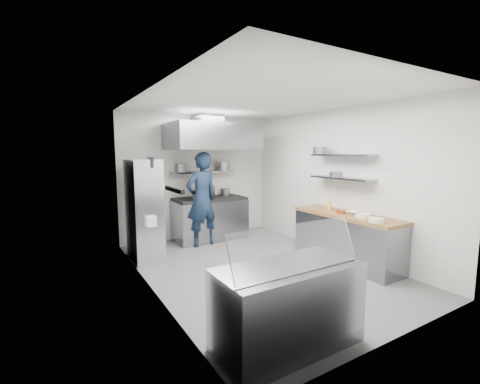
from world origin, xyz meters
TOP-DOWN VIEW (x-y plane):
  - floor at (0.00, 0.00)m, footprint 5.00×5.00m
  - ceiling at (0.00, 0.00)m, footprint 5.00×5.00m
  - wall_back at (0.00, 2.50)m, footprint 3.60×2.80m
  - wall_front at (0.00, -2.50)m, footprint 3.60×2.80m
  - wall_left at (-1.80, 0.00)m, footprint 2.80×5.00m
  - wall_right at (1.80, 0.00)m, footprint 2.80×5.00m
  - gas_range at (0.10, 2.10)m, footprint 1.60×0.80m
  - cooktop at (0.10, 2.10)m, footprint 1.57×0.78m
  - stock_pot_left at (-0.21, 2.05)m, footprint 0.25×0.25m
  - stock_pot_mid at (0.19, 2.35)m, footprint 0.30×0.30m
  - stock_pot_right at (0.61, 2.30)m, footprint 0.23×0.23m
  - over_range_shelf at (0.10, 2.34)m, footprint 1.60×0.30m
  - shelf_pot_a at (-0.45, 2.45)m, footprint 0.26×0.26m
  - shelf_pot_b at (0.53, 2.25)m, footprint 0.29×0.29m
  - extractor_hood at (0.10, 1.93)m, footprint 1.90×1.15m
  - hood_duct at (0.10, 2.15)m, footprint 0.55×0.55m
  - red_firebox at (-1.25, 2.44)m, footprint 0.22×0.10m
  - chef at (-0.26, 1.74)m, footprint 0.79×0.58m
  - wire_rack at (-1.53, 1.47)m, footprint 0.50×0.90m
  - rack_bin_a at (-1.53, 1.03)m, footprint 0.16×0.20m
  - rack_bin_b at (-1.53, 1.45)m, footprint 0.13×0.17m
  - rack_jar at (-1.48, 1.07)m, footprint 0.11×0.11m
  - knife_strip at (-1.78, -0.90)m, footprint 0.04×0.55m
  - prep_counter_base at (1.48, -0.60)m, footprint 0.62×2.00m
  - prep_counter_top at (1.48, -0.60)m, footprint 0.65×2.04m
  - plate_stack_a at (1.32, -1.30)m, footprint 0.23×0.23m
  - plate_stack_b at (1.43, -0.97)m, footprint 0.24×0.24m
  - copper_pan at (1.40, -0.52)m, footprint 0.15×0.15m
  - squeeze_bottle at (1.50, -0.16)m, footprint 0.06×0.06m
  - mixing_bowl at (1.54, -0.65)m, footprint 0.24×0.24m
  - wall_shelf_lower at (1.64, -0.30)m, footprint 0.30×1.30m
  - wall_shelf_upper at (1.64, -0.30)m, footprint 0.30×1.30m
  - shelf_pot_c at (1.49, -0.31)m, footprint 0.24×0.24m
  - shelf_pot_d at (1.56, 0.17)m, footprint 0.28×0.28m
  - display_case at (-1.00, -2.00)m, footprint 1.50×0.70m
  - display_glass at (-1.00, -2.12)m, footprint 1.47×0.19m

SIDE VIEW (x-z plane):
  - floor at x=0.00m, z-range 0.00..0.00m
  - prep_counter_base at x=1.48m, z-range 0.00..0.84m
  - display_case at x=-1.00m, z-range 0.00..0.85m
  - gas_range at x=0.10m, z-range 0.00..0.90m
  - rack_bin_a at x=-1.53m, z-range 0.71..0.89m
  - prep_counter_top at x=1.48m, z-range 0.84..0.90m
  - mixing_bowl at x=1.54m, z-range 0.90..0.95m
  - wire_rack at x=-1.53m, z-range 0.00..1.85m
  - cooktop at x=0.10m, z-range 0.90..0.96m
  - plate_stack_a at x=1.32m, z-range 0.90..0.96m
  - plate_stack_b at x=1.43m, z-range 0.90..0.96m
  - copper_pan at x=1.40m, z-range 0.90..0.96m
  - chef at x=-0.26m, z-range 0.00..1.98m
  - squeeze_bottle at x=1.50m, z-range 0.90..1.08m
  - stock_pot_right at x=0.61m, z-range 0.96..1.12m
  - stock_pot_left at x=-0.21m, z-range 0.96..1.16m
  - display_glass at x=-1.00m, z-range 0.86..1.28m
  - stock_pot_mid at x=0.19m, z-range 0.96..1.20m
  - rack_bin_b at x=-1.53m, z-range 1.23..1.37m
  - wall_back at x=0.00m, z-range 1.39..1.41m
  - wall_front at x=0.00m, z-range 1.39..1.41m
  - wall_left at x=-1.80m, z-range 1.39..1.41m
  - wall_right at x=1.80m, z-range 1.39..1.41m
  - red_firebox at x=-1.25m, z-range 1.29..1.55m
  - wall_shelf_lower at x=1.64m, z-range 1.48..1.52m
  - over_range_shelf at x=0.10m, z-range 1.50..1.54m
  - knife_strip at x=-1.78m, z-range 1.53..1.57m
  - shelf_pot_c at x=1.49m, z-range 1.52..1.62m
  - shelf_pot_a at x=-0.45m, z-range 1.54..1.72m
  - shelf_pot_b at x=0.53m, z-range 1.54..1.76m
  - rack_jar at x=-1.48m, z-range 1.71..1.89m
  - wall_shelf_upper at x=1.64m, z-range 1.90..1.94m
  - shelf_pot_d at x=1.56m, z-range 1.94..2.08m
  - extractor_hood at x=0.10m, z-range 2.02..2.57m
  - hood_duct at x=0.10m, z-range 2.56..2.80m
  - ceiling at x=0.00m, z-range 2.80..2.80m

